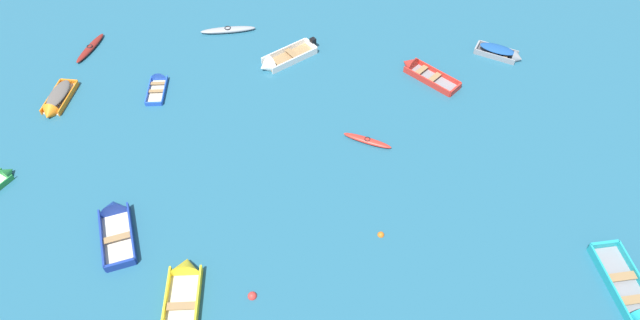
# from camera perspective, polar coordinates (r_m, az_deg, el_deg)

# --- Properties ---
(rowboat_grey_midfield_right) EXTENTS (3.18, 2.23, 1.01)m
(rowboat_grey_midfield_right) POSITION_cam_1_polar(r_m,az_deg,el_deg) (38.29, 18.54, 10.43)
(rowboat_grey_midfield_right) COLOR #4C4C51
(rowboat_grey_midfield_right) RESTS_ON ground_plane
(kayak_red_outer_right) EXTENTS (2.80, 1.46, 0.27)m
(kayak_red_outer_right) POSITION_cam_1_polar(r_m,az_deg,el_deg) (30.96, 4.92, 2.03)
(kayak_red_outer_right) COLOR red
(kayak_red_outer_right) RESTS_ON ground_plane
(kayak_maroon_far_left) EXTENTS (1.30, 3.25, 0.31)m
(kayak_maroon_far_left) POSITION_cam_1_polar(r_m,az_deg,el_deg) (40.05, -22.72, 10.67)
(kayak_maroon_far_left) COLOR maroon
(kayak_maroon_far_left) RESTS_ON ground_plane
(rowboat_blue_cluster_inner) EXTENTS (1.21, 2.89, 0.94)m
(rowboat_blue_cluster_inner) POSITION_cam_1_polar(r_m,az_deg,el_deg) (35.88, -16.38, 7.78)
(rowboat_blue_cluster_inner) COLOR beige
(rowboat_blue_cluster_inner) RESTS_ON ground_plane
(rowboat_white_far_back) EXTENTS (3.93, 3.48, 1.22)m
(rowboat_white_far_back) POSITION_cam_1_polar(r_m,az_deg,el_deg) (35.95, -4.38, 10.17)
(rowboat_white_far_back) COLOR #99754C
(rowboat_white_far_back) RESTS_ON ground_plane
(rowboat_yellow_midfield_left) EXTENTS (1.74, 4.14, 1.34)m
(rowboat_yellow_midfield_left) POSITION_cam_1_polar(r_m,az_deg,el_deg) (26.28, -13.85, -12.14)
(rowboat_yellow_midfield_left) COLOR beige
(rowboat_yellow_midfield_left) RESTS_ON ground_plane
(rowboat_green_distant_center) EXTENTS (2.11, 2.80, 0.85)m
(rowboat_green_distant_center) POSITION_cam_1_polar(r_m,az_deg,el_deg) (33.52, -30.25, -1.77)
(rowboat_green_distant_center) COLOR beige
(rowboat_green_distant_center) RESTS_ON ground_plane
(rowboat_deep_blue_back_row_left) EXTENTS (2.67, 4.18, 1.34)m
(rowboat_deep_blue_back_row_left) POSITION_cam_1_polar(r_m,az_deg,el_deg) (29.18, -20.46, -5.79)
(rowboat_deep_blue_back_row_left) COLOR beige
(rowboat_deep_blue_back_row_left) RESTS_ON ground_plane
(rowboat_orange_back_row_right) EXTENTS (1.42, 3.37, 1.05)m
(rowboat_orange_back_row_right) POSITION_cam_1_polar(r_m,az_deg,el_deg) (36.45, -25.73, 5.42)
(rowboat_orange_back_row_right) COLOR beige
(rowboat_orange_back_row_right) RESTS_ON ground_plane
(rowboat_turquoise_foreground_center) EXTENTS (2.16, 4.68, 1.37)m
(rowboat_turquoise_foreground_center) POSITION_cam_1_polar(r_m,az_deg,el_deg) (28.64, 30.01, -12.95)
(rowboat_turquoise_foreground_center) COLOR gray
(rowboat_turquoise_foreground_center) RESTS_ON ground_plane
(kayak_grey_outer_left) EXTENTS (3.77, 1.17, 0.35)m
(kayak_grey_outer_left) POSITION_cam_1_polar(r_m,az_deg,el_deg) (39.13, -9.52, 13.16)
(kayak_grey_outer_left) COLOR gray
(kayak_grey_outer_left) RESTS_ON ground_plane
(rowboat_red_near_left) EXTENTS (3.76, 3.53, 1.12)m
(rowboat_red_near_left) POSITION_cam_1_polar(r_m,az_deg,el_deg) (35.76, 10.19, 9.16)
(rowboat_red_near_left) COLOR gray
(rowboat_red_near_left) RESTS_ON ground_plane
(mooring_buoy_between_boats_left) EXTENTS (0.34, 0.34, 0.34)m
(mooring_buoy_between_boats_left) POSITION_cam_1_polar(r_m,az_deg,el_deg) (27.26, 6.32, -7.73)
(mooring_buoy_between_boats_left) COLOR orange
(mooring_buoy_between_boats_left) RESTS_ON ground_plane
(mooring_buoy_near_foreground) EXTENTS (0.42, 0.42, 0.42)m
(mooring_buoy_near_foreground) POSITION_cam_1_polar(r_m,az_deg,el_deg) (25.63, -7.03, -13.83)
(mooring_buoy_near_foreground) COLOR red
(mooring_buoy_near_foreground) RESTS_ON ground_plane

